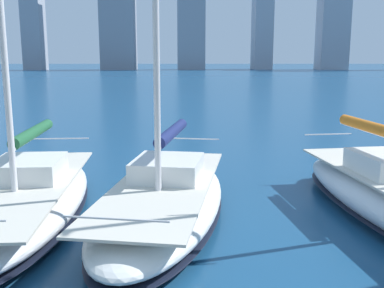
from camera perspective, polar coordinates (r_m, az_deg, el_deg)
name	(u,v)px	position (r m, az deg, el deg)	size (l,w,h in m)	color
city_skyline	(203,7)	(162.18, 1.37, 16.95)	(170.67, 18.02, 53.46)	#9DA3AD
sailboat_navy	(164,199)	(12.20, -3.54, -6.97)	(4.30, 9.25, 9.20)	white
sailboat_forest	(25,199)	(12.99, -20.49, -6.53)	(3.57, 9.20, 10.60)	silver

